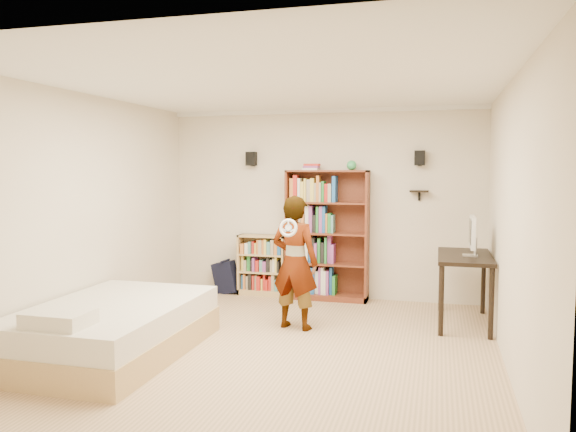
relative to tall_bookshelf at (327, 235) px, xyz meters
name	(u,v)px	position (x,y,z in m)	size (l,w,h in m)	color
ground	(274,349)	(-0.10, -2.33, -0.92)	(4.50, 5.00, 0.01)	tan
room_shell	(274,178)	(-0.10, -2.33, 0.84)	(4.52, 5.02, 2.71)	beige
crown_molding	(273,86)	(-0.10, -2.33, 1.75)	(4.50, 5.00, 0.06)	white
speaker_left	(251,159)	(-1.15, 0.07, 1.08)	(0.14, 0.12, 0.20)	black
speaker_right	(420,158)	(1.25, 0.07, 1.08)	(0.14, 0.12, 0.20)	black
wall_shelf	(419,191)	(1.25, 0.08, 0.63)	(0.25, 0.16, 0.03)	black
tall_bookshelf	(327,235)	(0.00, 0.00, 0.00)	(1.16, 0.34, 1.83)	brown
low_bookshelf	(262,265)	(-0.97, 0.04, -0.48)	(0.71, 0.27, 0.88)	tan
computer_desk	(464,289)	(1.83, -0.82, -0.50)	(0.61, 1.23, 0.84)	black
imac	(471,236)	(1.88, -0.90, 0.15)	(0.09, 0.47, 0.47)	silver
daybed	(113,322)	(-1.62, -2.88, -0.60)	(1.41, 2.17, 0.64)	white
person	(295,262)	(-0.08, -1.53, -0.14)	(0.57, 0.37, 1.55)	black
wii_wheel	(288,228)	(-0.08, -1.82, 0.29)	(0.21, 0.21, 0.04)	silver
navy_bag	(226,277)	(-1.54, 0.00, -0.67)	(0.36, 0.23, 0.49)	black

